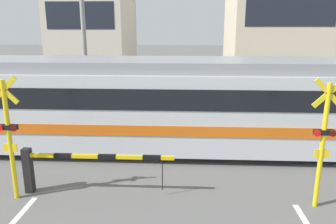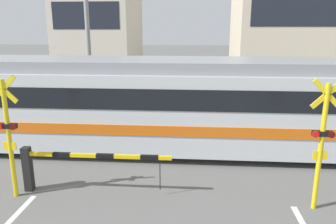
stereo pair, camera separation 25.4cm
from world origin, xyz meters
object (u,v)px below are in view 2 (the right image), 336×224
crossing_signal_left (8,132)px  pedestrian (176,90)px  crossing_barrier_far (235,110)px  crossing_signal_right (322,140)px  crossing_barrier_near (63,163)px  commuter_train (176,102)px

crossing_signal_left → pedestrian: crossing_signal_left is taller
crossing_barrier_far → crossing_signal_right: bearing=-79.7°
crossing_barrier_near → crossing_barrier_far: same height
commuter_train → crossing_signal_left: 5.28m
crossing_barrier_far → crossing_signal_right: (1.14, -6.26, 0.90)m
crossing_signal_left → pedestrian: size_ratio=1.88×
commuter_train → pedestrian: 6.11m
crossing_barrier_near → pedestrian: pedestrian is taller
crossing_barrier_near → crossing_signal_left: size_ratio=1.24×
crossing_barrier_near → crossing_signal_left: bearing=-164.5°
crossing_barrier_near → crossing_signal_right: bearing=-3.0°
crossing_barrier_far → crossing_signal_left: 8.82m
pedestrian → crossing_barrier_near: bearing=-104.0°
crossing_barrier_near → crossing_signal_right: crossing_signal_right is taller
commuter_train → pedestrian: commuter_train is taller
crossing_barrier_far → crossing_signal_left: crossing_signal_left is taller
crossing_signal_left → crossing_signal_right: (7.28, 0.00, 0.00)m
crossing_barrier_far → crossing_signal_right: crossing_signal_right is taller
commuter_train → crossing_signal_left: (-3.83, -3.63, 0.03)m
crossing_barrier_far → pedestrian: pedestrian is taller
pedestrian → commuter_train: bearing=-86.6°
commuter_train → crossing_signal_right: (3.45, -3.63, 0.03)m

